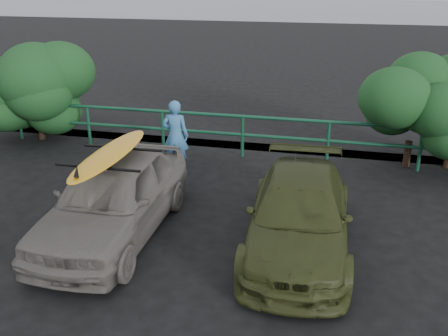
{
  "coord_description": "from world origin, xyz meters",
  "views": [
    {
      "loc": [
        3.19,
        -6.09,
        4.15
      ],
      "look_at": [
        1.35,
        1.65,
        1.01
      ],
      "focal_mm": 40.0,
      "sensor_mm": 36.0,
      "label": 1
    }
  ],
  "objects_px": {
    "sedan": "(114,197)",
    "surfboard": "(110,154)",
    "man": "(175,136)",
    "olive_vehicle": "(299,215)",
    "guardrail": "(202,133)"
  },
  "relations": [
    {
      "from": "sedan",
      "to": "man",
      "type": "relative_size",
      "value": 2.49
    },
    {
      "from": "sedan",
      "to": "surfboard",
      "type": "relative_size",
      "value": 1.53
    },
    {
      "from": "sedan",
      "to": "man",
      "type": "height_order",
      "value": "man"
    },
    {
      "from": "guardrail",
      "to": "olive_vehicle",
      "type": "bearing_deg",
      "value": -55.49
    },
    {
      "from": "guardrail",
      "to": "man",
      "type": "relative_size",
      "value": 8.79
    },
    {
      "from": "olive_vehicle",
      "to": "man",
      "type": "height_order",
      "value": "man"
    },
    {
      "from": "man",
      "to": "olive_vehicle",
      "type": "bearing_deg",
      "value": 131.74
    },
    {
      "from": "sedan",
      "to": "olive_vehicle",
      "type": "xyz_separation_m",
      "value": [
        3.04,
        0.26,
        -0.11
      ]
    },
    {
      "from": "sedan",
      "to": "man",
      "type": "xyz_separation_m",
      "value": [
        0.05,
        3.05,
        0.12
      ]
    },
    {
      "from": "sedan",
      "to": "guardrail",
      "type": "bearing_deg",
      "value": 84.94
    },
    {
      "from": "guardrail",
      "to": "olive_vehicle",
      "type": "distance_m",
      "value": 4.79
    },
    {
      "from": "surfboard",
      "to": "man",
      "type": "bearing_deg",
      "value": 88.39
    },
    {
      "from": "olive_vehicle",
      "to": "surfboard",
      "type": "distance_m",
      "value": 3.17
    },
    {
      "from": "guardrail",
      "to": "surfboard",
      "type": "bearing_deg",
      "value": -94.42
    },
    {
      "from": "sedan",
      "to": "surfboard",
      "type": "bearing_deg",
      "value": -117.21
    }
  ]
}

